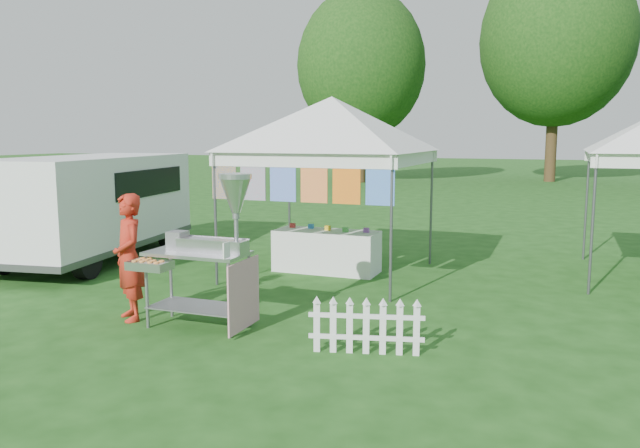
% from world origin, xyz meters
% --- Properties ---
extents(ground, '(120.00, 120.00, 0.00)m').
position_xyz_m(ground, '(0.00, 0.00, 0.00)').
color(ground, '#1B4A15').
rests_on(ground, ground).
extents(canopy_main, '(4.24, 4.24, 3.45)m').
position_xyz_m(canopy_main, '(0.00, 3.49, 2.99)').
color(canopy_main, '#59595E').
rests_on(canopy_main, ground).
extents(tree_left, '(6.40, 6.40, 9.53)m').
position_xyz_m(tree_left, '(-6.00, 24.00, 5.83)').
color(tree_left, '#3E2E16').
rests_on(tree_left, ground).
extents(tree_mid, '(7.60, 7.60, 11.52)m').
position_xyz_m(tree_mid, '(3.00, 28.00, 7.14)').
color(tree_mid, '#3E2E16').
rests_on(tree_mid, ground).
extents(donut_cart, '(1.37, 0.95, 1.91)m').
position_xyz_m(donut_cart, '(-0.29, 0.07, 1.13)').
color(donut_cart, gray).
rests_on(donut_cart, ground).
extents(vendor, '(0.71, 0.67, 1.63)m').
position_xyz_m(vendor, '(-1.48, 0.03, 0.82)').
color(vendor, red).
rests_on(vendor, ground).
extents(cargo_van, '(2.60, 4.97, 1.97)m').
position_xyz_m(cargo_van, '(-4.69, 3.13, 1.06)').
color(cargo_van, white).
rests_on(cargo_van, ground).
extents(picket_fence, '(1.23, 0.34, 0.56)m').
position_xyz_m(picket_fence, '(1.73, -0.10, 0.29)').
color(picket_fence, white).
rests_on(picket_fence, ground).
extents(display_table, '(1.80, 0.70, 0.72)m').
position_xyz_m(display_table, '(-0.14, 3.62, 0.36)').
color(display_table, white).
rests_on(display_table, ground).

